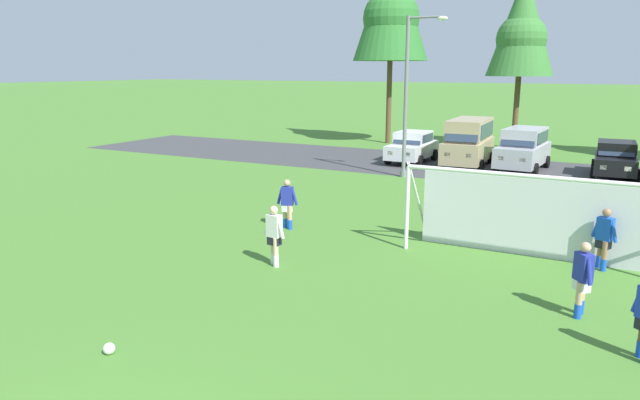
% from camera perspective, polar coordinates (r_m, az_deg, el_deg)
% --- Properties ---
extents(ground_plane, '(400.00, 400.00, 0.00)m').
position_cam_1_polar(ground_plane, '(19.73, 10.70, -2.37)').
color(ground_plane, '#477A2D').
extents(parking_lot_strip, '(52.00, 8.40, 0.01)m').
position_cam_1_polar(parking_lot_strip, '(31.23, 17.38, 2.91)').
color(parking_lot_strip, '#3D3D3F').
rests_on(parking_lot_strip, ground).
extents(soccer_ball, '(0.22, 0.22, 0.22)m').
position_cam_1_polar(soccer_ball, '(11.55, -20.28, -13.73)').
color(soccer_ball, white).
rests_on(soccer_ball, ground).
extents(soccer_goal, '(7.44, 1.95, 2.57)m').
position_cam_1_polar(soccer_goal, '(16.62, 21.59, -1.35)').
color(soccer_goal, white).
rests_on(soccer_goal, ground).
extents(player_midfield_center, '(0.75, 0.34, 1.64)m').
position_cam_1_polar(player_midfield_center, '(18.69, -3.28, -0.42)').
color(player_midfield_center, tan).
rests_on(player_midfield_center, ground).
extents(player_defender_far, '(0.67, 0.45, 1.64)m').
position_cam_1_polar(player_defender_far, '(16.60, 26.45, -3.51)').
color(player_defender_far, '#936B4C').
rests_on(player_defender_far, ground).
extents(player_winger_left, '(0.46, 0.68, 1.64)m').
position_cam_1_polar(player_winger_left, '(13.30, 24.68, -7.21)').
color(player_winger_left, tan).
rests_on(player_winger_left, ground).
extents(player_winger_right, '(0.73, 0.31, 1.64)m').
position_cam_1_polar(player_winger_right, '(15.20, -4.58, -3.58)').
color(player_winger_right, beige).
rests_on(player_winger_right, ground).
extents(parked_car_slot_far_left, '(2.06, 4.21, 1.72)m').
position_cam_1_polar(parked_car_slot_far_left, '(32.55, 9.19, 5.27)').
color(parked_car_slot_far_left, silver).
rests_on(parked_car_slot_far_left, ground).
extents(parked_car_slot_left, '(2.33, 4.87, 2.52)m').
position_cam_1_polar(parked_car_slot_left, '(31.83, 14.60, 5.70)').
color(parked_car_slot_left, tan).
rests_on(parked_car_slot_left, ground).
extents(parked_car_slot_center_left, '(2.39, 4.73, 2.16)m').
position_cam_1_polar(parked_car_slot_center_left, '(31.44, 19.62, 4.86)').
color(parked_car_slot_center_left, '#B2B2BC').
rests_on(parked_car_slot_center_left, ground).
extents(parked_car_slot_center, '(2.15, 4.26, 1.72)m').
position_cam_1_polar(parked_car_slot_center, '(31.19, 27.36, 3.66)').
color(parked_car_slot_center, black).
rests_on(parked_car_slot_center, ground).
extents(tree_left_edge, '(5.10, 5.10, 13.60)m').
position_cam_1_polar(tree_left_edge, '(40.89, 7.14, 18.80)').
color(tree_left_edge, brown).
rests_on(tree_left_edge, ground).
extents(tree_mid_left, '(4.20, 4.20, 11.21)m').
position_cam_1_polar(tree_mid_left, '(39.99, 19.52, 15.94)').
color(tree_mid_left, brown).
rests_on(tree_mid_left, ground).
extents(street_lamp, '(2.00, 0.32, 7.51)m').
position_cam_1_polar(street_lamp, '(27.65, 8.91, 10.22)').
color(street_lamp, slate).
rests_on(street_lamp, ground).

